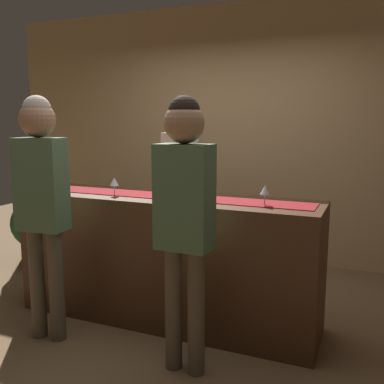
% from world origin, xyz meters
% --- Properties ---
extents(ground_plane, '(10.00, 10.00, 0.00)m').
position_xyz_m(ground_plane, '(0.00, 0.00, 0.00)').
color(ground_plane, brown).
extents(back_wall, '(6.00, 0.12, 2.90)m').
position_xyz_m(back_wall, '(0.00, 1.90, 1.45)').
color(back_wall, tan).
rests_on(back_wall, ground).
extents(bar_counter, '(2.43, 0.60, 1.02)m').
position_xyz_m(bar_counter, '(0.00, 0.00, 0.51)').
color(bar_counter, '#472B19').
rests_on(bar_counter, ground).
extents(counter_runner_cloth, '(2.31, 0.28, 0.01)m').
position_xyz_m(counter_runner_cloth, '(0.00, 0.00, 1.02)').
color(counter_runner_cloth, maroon).
rests_on(counter_runner_cloth, bar_counter).
extents(wine_bottle_green, '(0.07, 0.07, 0.30)m').
position_xyz_m(wine_bottle_green, '(-1.01, -0.01, 1.13)').
color(wine_bottle_green, '#194723').
rests_on(wine_bottle_green, bar_counter).
extents(wine_bottle_clear, '(0.07, 0.07, 0.30)m').
position_xyz_m(wine_bottle_clear, '(0.09, 0.04, 1.13)').
color(wine_bottle_clear, '#B2C6C1').
rests_on(wine_bottle_clear, bar_counter).
extents(wine_bottle_amber, '(0.07, 0.07, 0.30)m').
position_xyz_m(wine_bottle_amber, '(0.26, -0.03, 1.13)').
color(wine_bottle_amber, brown).
rests_on(wine_bottle_amber, bar_counter).
extents(wine_glass_near_customer, '(0.07, 0.07, 0.14)m').
position_xyz_m(wine_glass_near_customer, '(-0.39, -0.11, 1.12)').
color(wine_glass_near_customer, silver).
rests_on(wine_glass_near_customer, bar_counter).
extents(wine_glass_mid_counter, '(0.07, 0.07, 0.14)m').
position_xyz_m(wine_glass_mid_counter, '(0.80, -0.06, 1.12)').
color(wine_glass_mid_counter, silver).
rests_on(wine_glass_mid_counter, bar_counter).
extents(bartender, '(0.37, 0.26, 1.79)m').
position_xyz_m(bartender, '(-0.11, 0.58, 1.12)').
color(bartender, '#26262B').
rests_on(bartender, ground).
extents(customer_sipping, '(0.35, 0.25, 1.75)m').
position_xyz_m(customer_sipping, '(0.44, -0.62, 1.09)').
color(customer_sipping, brown).
rests_on(customer_sipping, ground).
extents(customer_browsing, '(0.36, 0.25, 1.78)m').
position_xyz_m(customer_browsing, '(-0.67, -0.62, 1.11)').
color(customer_browsing, brown).
rests_on(customer_browsing, ground).
extents(potted_plant_tall, '(0.52, 0.52, 0.76)m').
position_xyz_m(potted_plant_tall, '(-1.85, 0.57, 0.44)').
color(potted_plant_tall, '#9E9389').
rests_on(potted_plant_tall, ground).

